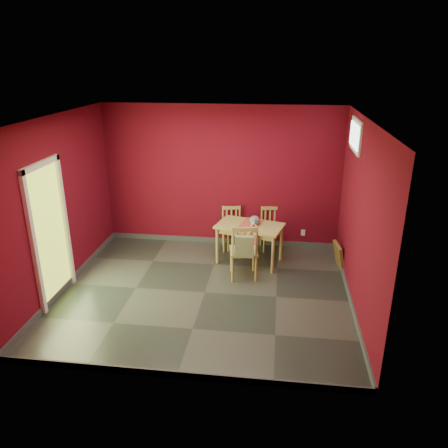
# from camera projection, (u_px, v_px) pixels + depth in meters

# --- Properties ---
(ground) EXTENTS (4.50, 4.50, 0.00)m
(ground) POSITION_uv_depth(u_px,v_px,m) (205.00, 292.00, 6.90)
(ground) COLOR #2D342D
(ground) RESTS_ON ground
(room_shell) EXTENTS (4.50, 4.50, 4.50)m
(room_shell) POSITION_uv_depth(u_px,v_px,m) (205.00, 290.00, 6.88)
(room_shell) COLOR #5C0917
(room_shell) RESTS_ON ground
(doorway) EXTENTS (0.06, 1.01, 2.13)m
(doorway) POSITION_uv_depth(u_px,v_px,m) (49.00, 229.00, 6.39)
(doorway) COLOR #B7D838
(doorway) RESTS_ON ground
(window) EXTENTS (0.05, 0.90, 0.50)m
(window) POSITION_uv_depth(u_px,v_px,m) (355.00, 135.00, 6.72)
(window) COLOR white
(window) RESTS_ON room_shell
(outlet_plate) EXTENTS (0.08, 0.02, 0.12)m
(outlet_plate) POSITION_uv_depth(u_px,v_px,m) (303.00, 233.00, 8.45)
(outlet_plate) COLOR silver
(outlet_plate) RESTS_ON room_shell
(dining_table) EXTENTS (1.27, 0.93, 0.71)m
(dining_table) POSITION_uv_depth(u_px,v_px,m) (250.00, 230.00, 7.72)
(dining_table) COLOR tan
(dining_table) RESTS_ON ground
(table_runner) EXTENTS (0.48, 0.74, 0.34)m
(table_runner) POSITION_uv_depth(u_px,v_px,m) (249.00, 230.00, 7.61)
(table_runner) COLOR #B34B33
(table_runner) RESTS_ON dining_table
(chair_far_left) EXTENTS (0.44, 0.44, 0.82)m
(chair_far_left) POSITION_uv_depth(u_px,v_px,m) (232.00, 228.00, 8.37)
(chair_far_left) COLOR tan
(chair_far_left) RESTS_ON ground
(chair_far_right) EXTENTS (0.45, 0.45, 0.81)m
(chair_far_right) POSITION_uv_depth(u_px,v_px,m) (271.00, 228.00, 8.36)
(chair_far_right) COLOR tan
(chair_far_right) RESTS_ON ground
(chair_near) EXTENTS (0.52, 0.52, 0.96)m
(chair_near) POSITION_uv_depth(u_px,v_px,m) (244.00, 251.00, 7.20)
(chair_near) COLOR tan
(chair_near) RESTS_ON ground
(tote_bag) EXTENTS (0.30, 0.18, 0.42)m
(tote_bag) POSITION_uv_depth(u_px,v_px,m) (244.00, 247.00, 6.92)
(tote_bag) COLOR #758857
(tote_bag) RESTS_ON chair_near
(cat) EXTENTS (0.25, 0.40, 0.19)m
(cat) POSITION_uv_depth(u_px,v_px,m) (254.00, 219.00, 7.71)
(cat) COLOR slate
(cat) RESTS_ON table_runner
(picture_frame) EXTENTS (0.21, 0.46, 0.44)m
(picture_frame) POSITION_uv_depth(u_px,v_px,m) (339.00, 256.00, 7.65)
(picture_frame) COLOR brown
(picture_frame) RESTS_ON ground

